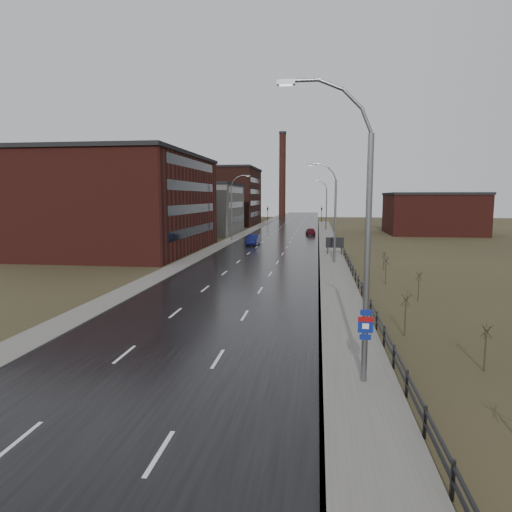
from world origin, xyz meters
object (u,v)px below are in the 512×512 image
(streetlight_main, at_px, (360,237))
(car_near, at_px, (253,240))
(billboard, at_px, (335,243))
(car_far, at_px, (311,232))

(streetlight_main, relative_size, car_near, 2.43)
(billboard, relative_size, car_far, 0.56)
(streetlight_main, relative_size, billboard, 5.04)
(billboard, xyz_separation_m, car_far, (-3.60, 31.71, -0.92))
(streetlight_main, height_order, billboard, streetlight_main)
(car_far, bearing_deg, streetlight_main, 85.43)
(billboard, height_order, car_far, billboard)
(streetlight_main, relative_size, car_far, 2.82)
(car_near, relative_size, car_far, 1.16)
(billboard, xyz_separation_m, car_near, (-12.31, 11.17, -0.83))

